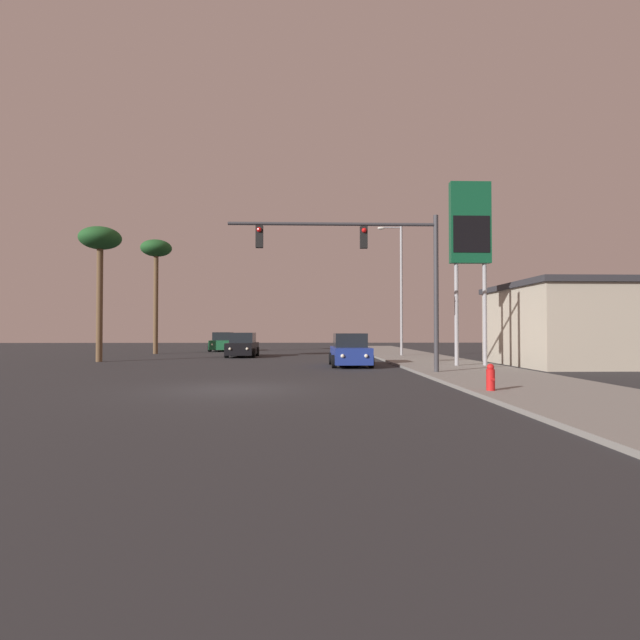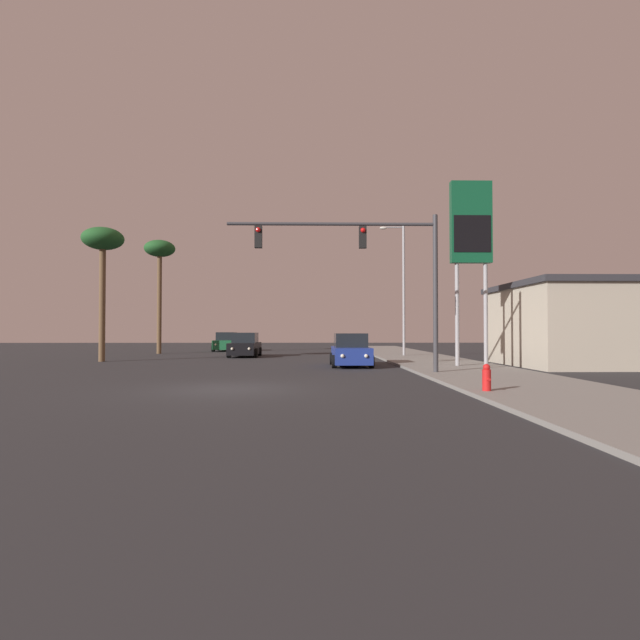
{
  "view_description": "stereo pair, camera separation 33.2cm",
  "coord_description": "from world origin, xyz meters",
  "px_view_note": "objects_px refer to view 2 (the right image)",
  "views": [
    {
      "loc": [
        2.28,
        -15.55,
        1.81
      ],
      "look_at": [
        3.02,
        8.1,
        2.32
      ],
      "focal_mm": 28.0,
      "sensor_mm": 36.0,
      "label": 1
    },
    {
      "loc": [
        2.61,
        -15.56,
        1.81
      ],
      "look_at": [
        3.02,
        8.1,
        2.32
      ],
      "focal_mm": 28.0,
      "sensor_mm": 36.0,
      "label": 2
    }
  ],
  "objects_px": {
    "gas_station_sign": "(471,232)",
    "fire_hydrant": "(487,378)",
    "car_black": "(245,346)",
    "car_green": "(226,342)",
    "car_blue": "(351,351)",
    "traffic_light_mast": "(373,258)",
    "street_lamp": "(402,283)",
    "palm_tree_mid": "(160,255)",
    "palm_tree_near": "(103,245)"
  },
  "relations": [
    {
      "from": "gas_station_sign",
      "to": "fire_hydrant",
      "type": "bearing_deg",
      "value": -105.77
    },
    {
      "from": "car_black",
      "to": "fire_hydrant",
      "type": "xyz_separation_m",
      "value": [
        9.58,
        -20.88,
        -0.27
      ]
    },
    {
      "from": "car_green",
      "to": "car_black",
      "type": "bearing_deg",
      "value": 106.16
    },
    {
      "from": "fire_hydrant",
      "to": "car_blue",
      "type": "bearing_deg",
      "value": 104.32
    },
    {
      "from": "gas_station_sign",
      "to": "traffic_light_mast",
      "type": "bearing_deg",
      "value": -145.13
    },
    {
      "from": "car_blue",
      "to": "street_lamp",
      "type": "xyz_separation_m",
      "value": [
        4.24,
        8.7,
        4.36
      ]
    },
    {
      "from": "car_green",
      "to": "fire_hydrant",
      "type": "bearing_deg",
      "value": 111.6
    },
    {
      "from": "palm_tree_mid",
      "to": "car_black",
      "type": "bearing_deg",
      "value": -32.31
    },
    {
      "from": "palm_tree_near",
      "to": "car_blue",
      "type": "bearing_deg",
      "value": -15.75
    },
    {
      "from": "traffic_light_mast",
      "to": "gas_station_sign",
      "type": "relative_size",
      "value": 0.97
    },
    {
      "from": "car_blue",
      "to": "palm_tree_near",
      "type": "bearing_deg",
      "value": -16.14
    },
    {
      "from": "fire_hydrant",
      "to": "car_green",
      "type": "bearing_deg",
      "value": 112.22
    },
    {
      "from": "car_black",
      "to": "car_blue",
      "type": "distance_m",
      "value": 11.49
    },
    {
      "from": "car_green",
      "to": "traffic_light_mast",
      "type": "distance_m",
      "value": 26.64
    },
    {
      "from": "traffic_light_mast",
      "to": "fire_hydrant",
      "type": "relative_size",
      "value": 11.45
    },
    {
      "from": "car_green",
      "to": "gas_station_sign",
      "type": "height_order",
      "value": "gas_station_sign"
    },
    {
      "from": "traffic_light_mast",
      "to": "car_blue",
      "type": "bearing_deg",
      "value": 96.12
    },
    {
      "from": "car_green",
      "to": "palm_tree_mid",
      "type": "relative_size",
      "value": 0.48
    },
    {
      "from": "car_black",
      "to": "palm_tree_mid",
      "type": "height_order",
      "value": "palm_tree_mid"
    },
    {
      "from": "street_lamp",
      "to": "fire_hydrant",
      "type": "distance_m",
      "value": 20.77
    },
    {
      "from": "car_black",
      "to": "car_blue",
      "type": "bearing_deg",
      "value": 126.63
    },
    {
      "from": "traffic_light_mast",
      "to": "fire_hydrant",
      "type": "distance_m",
      "value": 8.11
    },
    {
      "from": "car_black",
      "to": "car_green",
      "type": "bearing_deg",
      "value": -71.92
    },
    {
      "from": "car_black",
      "to": "car_green",
      "type": "height_order",
      "value": "same"
    },
    {
      "from": "car_green",
      "to": "palm_tree_near",
      "type": "relative_size",
      "value": 0.55
    },
    {
      "from": "traffic_light_mast",
      "to": "palm_tree_near",
      "type": "height_order",
      "value": "palm_tree_near"
    },
    {
      "from": "car_black",
      "to": "street_lamp",
      "type": "xyz_separation_m",
      "value": [
        10.88,
        -0.67,
        4.36
      ]
    },
    {
      "from": "car_blue",
      "to": "street_lamp",
      "type": "relative_size",
      "value": 0.48
    },
    {
      "from": "gas_station_sign",
      "to": "fire_hydrant",
      "type": "height_order",
      "value": "gas_station_sign"
    },
    {
      "from": "car_green",
      "to": "fire_hydrant",
      "type": "distance_m",
      "value": 33.2
    },
    {
      "from": "car_black",
      "to": "palm_tree_near",
      "type": "height_order",
      "value": "palm_tree_near"
    },
    {
      "from": "car_black",
      "to": "car_green",
      "type": "relative_size",
      "value": 1.0
    },
    {
      "from": "car_black",
      "to": "palm_tree_mid",
      "type": "distance_m",
      "value": 11.24
    },
    {
      "from": "traffic_light_mast",
      "to": "gas_station_sign",
      "type": "bearing_deg",
      "value": 34.87
    },
    {
      "from": "car_black",
      "to": "traffic_light_mast",
      "type": "relative_size",
      "value": 0.5
    },
    {
      "from": "car_black",
      "to": "fire_hydrant",
      "type": "relative_size",
      "value": 5.7
    },
    {
      "from": "car_black",
      "to": "palm_tree_mid",
      "type": "xyz_separation_m",
      "value": [
        -7.39,
        4.67,
        7.06
      ]
    },
    {
      "from": "gas_station_sign",
      "to": "fire_hydrant",
      "type": "xyz_separation_m",
      "value": [
        -2.85,
        -10.09,
        -6.13
      ]
    },
    {
      "from": "car_blue",
      "to": "street_lamp",
      "type": "height_order",
      "value": "street_lamp"
    },
    {
      "from": "gas_station_sign",
      "to": "street_lamp",
      "type": "bearing_deg",
      "value": 98.72
    },
    {
      "from": "gas_station_sign",
      "to": "palm_tree_mid",
      "type": "bearing_deg",
      "value": 142.05
    },
    {
      "from": "traffic_light_mast",
      "to": "palm_tree_near",
      "type": "bearing_deg",
      "value": 148.54
    },
    {
      "from": "car_black",
      "to": "street_lamp",
      "type": "bearing_deg",
      "value": 177.75
    },
    {
      "from": "street_lamp",
      "to": "gas_station_sign",
      "type": "height_order",
      "value": "same"
    },
    {
      "from": "street_lamp",
      "to": "palm_tree_mid",
      "type": "relative_size",
      "value": 1.0
    },
    {
      "from": "gas_station_sign",
      "to": "palm_tree_mid",
      "type": "height_order",
      "value": "gas_station_sign"
    },
    {
      "from": "fire_hydrant",
      "to": "palm_tree_mid",
      "type": "relative_size",
      "value": 0.08
    },
    {
      "from": "car_green",
      "to": "palm_tree_near",
      "type": "height_order",
      "value": "palm_tree_near"
    },
    {
      "from": "palm_tree_mid",
      "to": "fire_hydrant",
      "type": "bearing_deg",
      "value": -56.4
    },
    {
      "from": "traffic_light_mast",
      "to": "street_lamp",
      "type": "bearing_deg",
      "value": 74.98
    }
  ]
}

